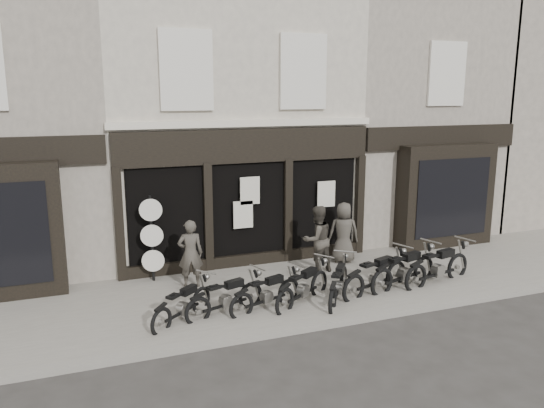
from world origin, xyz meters
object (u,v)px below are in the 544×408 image
object	(u,v)px
motorcycle_3	(303,290)
motorcycle_5	(376,278)
motorcycle_7	(438,270)
motorcycle_6	(404,273)
motorcycle_2	(267,296)
motorcycle_4	(338,286)
motorcycle_1	(226,300)
man_right	(344,232)
man_centre	(317,239)
motorcycle_0	(183,307)
advert_sign_post	(152,242)
man_left	(190,254)

from	to	relation	value
motorcycle_3	motorcycle_5	world-z (taller)	motorcycle_5
motorcycle_3	motorcycle_7	world-z (taller)	motorcycle_7
motorcycle_6	motorcycle_2	bearing A→B (deg)	164.60
motorcycle_7	motorcycle_4	bearing A→B (deg)	167.56
motorcycle_1	motorcycle_5	bearing A→B (deg)	-19.99
motorcycle_1	man_right	bearing A→B (deg)	9.79
motorcycle_3	man_centre	size ratio (longest dim) A/B	1.03
motorcycle_0	motorcycle_2	xyz separation A→B (m)	(1.88, -0.06, 0.01)
man_right	motorcycle_4	bearing A→B (deg)	81.65
motorcycle_5	advert_sign_post	world-z (taller)	advert_sign_post
man_right	motorcycle_2	bearing A→B (deg)	58.01
motorcycle_4	motorcycle_7	world-z (taller)	motorcycle_7
motorcycle_1	motorcycle_7	bearing A→B (deg)	-19.64
man_left	advert_sign_post	xyz separation A→B (m)	(-0.82, 0.73, 0.17)
motorcycle_5	man_centre	distance (m)	2.02
motorcycle_0	motorcycle_4	distance (m)	3.66
motorcycle_0	motorcycle_6	world-z (taller)	motorcycle_6
motorcycle_7	man_left	bearing A→B (deg)	148.84
man_left	motorcycle_1	bearing A→B (deg)	110.29
man_right	advert_sign_post	distance (m)	5.29
man_left	advert_sign_post	world-z (taller)	advert_sign_post
man_left	man_right	size ratio (longest dim) A/B	0.98
motorcycle_1	motorcycle_2	world-z (taller)	motorcycle_1
motorcycle_1	man_left	size ratio (longest dim) A/B	1.15
motorcycle_5	motorcycle_0	bearing A→B (deg)	160.08
motorcycle_6	man_centre	bearing A→B (deg)	116.77
advert_sign_post	motorcycle_0	bearing A→B (deg)	-73.75
motorcycle_1	man_left	bearing A→B (deg)	83.28
motorcycle_6	man_centre	xyz separation A→B (m)	(-1.61, 1.70, 0.58)
motorcycle_3	motorcycle_6	world-z (taller)	motorcycle_6
motorcycle_5	man_right	world-z (taller)	man_right
motorcycle_4	man_centre	distance (m)	1.97
motorcycle_5	advert_sign_post	xyz separation A→B (m)	(-4.96, 2.62, 0.70)
motorcycle_4	motorcycle_7	xyz separation A→B (m)	(2.86, 0.05, 0.05)
man_right	advert_sign_post	bearing A→B (deg)	18.36
man_left	man_centre	distance (m)	3.39
motorcycle_2	advert_sign_post	xyz separation A→B (m)	(-2.14, 2.62, 0.76)
motorcycle_1	man_left	xyz separation A→B (m)	(-0.39, 1.81, 0.58)
man_centre	motorcycle_7	bearing A→B (deg)	134.16
motorcycle_2	advert_sign_post	distance (m)	3.46
man_right	man_centre	bearing A→B (deg)	47.53
motorcycle_0	man_right	world-z (taller)	man_right
motorcycle_3	motorcycle_7	distance (m)	3.72
motorcycle_3	motorcycle_5	distance (m)	1.92
motorcycle_5	man_centre	size ratio (longest dim) A/B	1.22
motorcycle_2	motorcycle_3	distance (m)	0.91
motorcycle_0	motorcycle_6	distance (m)	5.56
motorcycle_1	motorcycle_7	distance (m)	5.56
motorcycle_3	man_right	world-z (taller)	man_right
motorcycle_3	motorcycle_4	distance (m)	0.87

